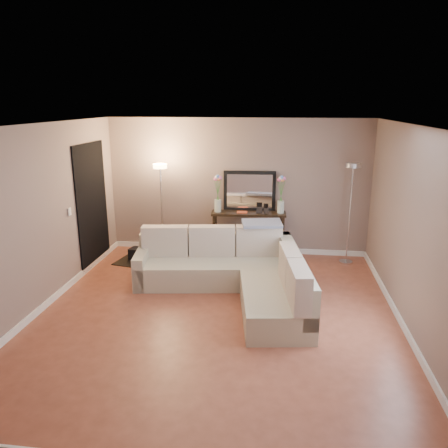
# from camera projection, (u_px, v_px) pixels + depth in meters

# --- Properties ---
(floor) EXTENTS (5.00, 5.50, 0.01)m
(floor) POSITION_uv_depth(u_px,v_px,m) (217.00, 315.00, 6.12)
(floor) COLOR #994E37
(floor) RESTS_ON ground
(ceiling) EXTENTS (5.00, 5.50, 0.01)m
(ceiling) POSITION_uv_depth(u_px,v_px,m) (216.00, 125.00, 5.41)
(ceiling) COLOR white
(ceiling) RESTS_ON ground
(wall_back) EXTENTS (5.00, 0.02, 2.60)m
(wall_back) POSITION_uv_depth(u_px,v_px,m) (237.00, 187.00, 8.40)
(wall_back) COLOR gray
(wall_back) RESTS_ON ground
(wall_front) EXTENTS (5.00, 0.02, 2.60)m
(wall_front) POSITION_uv_depth(u_px,v_px,m) (160.00, 330.00, 3.13)
(wall_front) COLOR gray
(wall_front) RESTS_ON ground
(wall_left) EXTENTS (0.02, 5.50, 2.60)m
(wall_left) POSITION_uv_depth(u_px,v_px,m) (38.00, 219.00, 6.08)
(wall_left) COLOR gray
(wall_left) RESTS_ON ground
(wall_right) EXTENTS (0.02, 5.50, 2.60)m
(wall_right) POSITION_uv_depth(u_px,v_px,m) (415.00, 233.00, 5.45)
(wall_right) COLOR gray
(wall_right) RESTS_ON ground
(baseboard_back) EXTENTS (5.00, 0.03, 0.10)m
(baseboard_back) POSITION_uv_depth(u_px,v_px,m) (237.00, 249.00, 8.71)
(baseboard_back) COLOR white
(baseboard_back) RESTS_ON ground
(baseboard_left) EXTENTS (0.03, 5.50, 0.10)m
(baseboard_left) POSITION_uv_depth(u_px,v_px,m) (50.00, 301.00, 6.41)
(baseboard_left) COLOR white
(baseboard_left) RESTS_ON ground
(baseboard_right) EXTENTS (0.03, 5.50, 0.10)m
(baseboard_right) POSITION_uv_depth(u_px,v_px,m) (401.00, 323.00, 5.79)
(baseboard_right) COLOR white
(baseboard_right) RESTS_ON ground
(doorway) EXTENTS (0.02, 1.20, 2.20)m
(doorway) POSITION_uv_depth(u_px,v_px,m) (92.00, 206.00, 7.75)
(doorway) COLOR black
(doorway) RESTS_ON ground
(switch_plate) EXTENTS (0.02, 0.08, 0.12)m
(switch_plate) POSITION_uv_depth(u_px,v_px,m) (70.00, 212.00, 6.91)
(switch_plate) COLOR white
(switch_plate) RESTS_ON ground
(sectional_sofa) EXTENTS (2.87, 2.54, 0.90)m
(sectional_sofa) POSITION_uv_depth(u_px,v_px,m) (236.00, 272.00, 6.77)
(sectional_sofa) COLOR #BCB498
(sectional_sofa) RESTS_ON floor
(throw_blanket) EXTENTS (0.70, 0.49, 0.09)m
(throw_blanket) POSITION_uv_depth(u_px,v_px,m) (262.00, 223.00, 7.22)
(throw_blanket) COLOR gray
(throw_blanket) RESTS_ON sectional_sofa
(console_table) EXTENTS (1.42, 0.45, 0.86)m
(console_table) POSITION_uv_depth(u_px,v_px,m) (244.00, 231.00, 8.36)
(console_table) COLOR black
(console_table) RESTS_ON floor
(leaning_mirror) EXTENTS (0.99, 0.10, 0.78)m
(leaning_mirror) POSITION_uv_depth(u_px,v_px,m) (249.00, 191.00, 8.33)
(leaning_mirror) COLOR black
(leaning_mirror) RESTS_ON console_table
(table_decor) EXTENTS (0.60, 0.14, 0.14)m
(table_decor) POSITION_uv_depth(u_px,v_px,m) (249.00, 212.00, 8.22)
(table_decor) COLOR #EB5329
(table_decor) RESTS_ON console_table
(flower_vase_left) EXTENTS (0.16, 0.14, 0.74)m
(flower_vase_left) POSITION_uv_depth(u_px,v_px,m) (218.00, 197.00, 8.23)
(flower_vase_left) COLOR silver
(flower_vase_left) RESTS_ON console_table
(flower_vase_right) EXTENTS (0.16, 0.14, 0.74)m
(flower_vase_right) POSITION_uv_depth(u_px,v_px,m) (281.00, 198.00, 8.13)
(flower_vase_right) COLOR silver
(flower_vase_right) RESTS_ON console_table
(floor_lamp_lit) EXTENTS (0.30, 0.30, 1.78)m
(floor_lamp_lit) POSITION_uv_depth(u_px,v_px,m) (161.00, 192.00, 8.13)
(floor_lamp_lit) COLOR silver
(floor_lamp_lit) RESTS_ON floor
(floor_lamp_unlit) EXTENTS (0.27, 0.27, 1.85)m
(floor_lamp_unlit) POSITION_uv_depth(u_px,v_px,m) (351.00, 194.00, 7.75)
(floor_lamp_unlit) COLOR silver
(floor_lamp_unlit) RESTS_ON floor
(charcoal_rug) EXTENTS (1.31, 1.08, 0.02)m
(charcoal_rug) POSITION_uv_depth(u_px,v_px,m) (151.00, 260.00, 8.19)
(charcoal_rug) COLOR black
(charcoal_rug) RESTS_ON floor
(black_bag) EXTENTS (0.37, 0.29, 0.21)m
(black_bag) POSITION_uv_depth(u_px,v_px,m) (139.00, 254.00, 8.12)
(black_bag) COLOR black
(black_bag) RESTS_ON charcoal_rug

